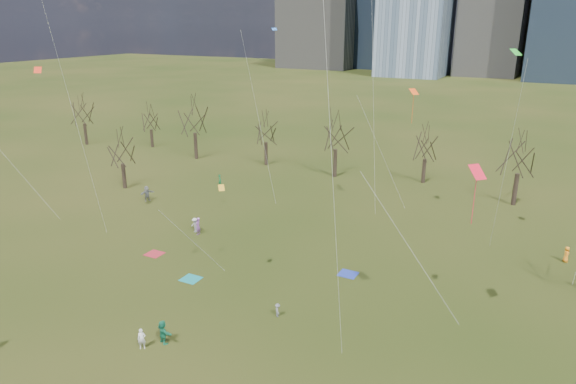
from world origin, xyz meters
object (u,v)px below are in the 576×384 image
at_px(blanket_navy, 348,274).
at_px(blanket_crimson, 154,254).
at_px(person_1, 142,339).
at_px(blanket_teal, 191,279).

height_order(blanket_navy, blanket_crimson, same).
relative_size(blanket_navy, person_1, 1.07).
bearing_deg(blanket_navy, blanket_crimson, -165.22).
xyz_separation_m(blanket_navy, blanket_crimson, (-18.08, -4.77, 0.00)).
relative_size(blanket_teal, blanket_navy, 1.00).
bearing_deg(blanket_crimson, blanket_teal, -21.29).
xyz_separation_m(blanket_teal, blanket_crimson, (-6.27, 2.44, 0.00)).
height_order(blanket_crimson, person_1, person_1).
bearing_deg(blanket_teal, blanket_navy, 31.42).
distance_m(blanket_teal, person_1, 10.08).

